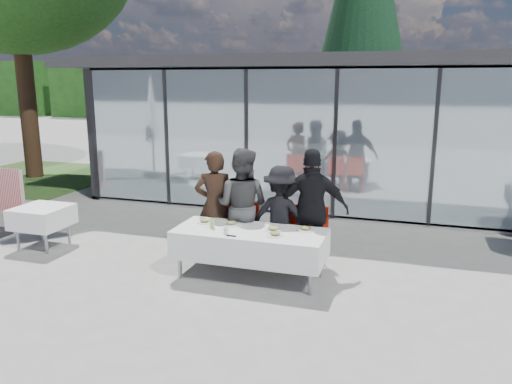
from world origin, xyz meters
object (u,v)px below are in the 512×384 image
at_px(diner_b, 242,206).
at_px(folded_eyeglasses, 231,236).
at_px(plate_d, 305,229).
at_px(juice_bottle, 212,224).
at_px(plate_a, 205,221).
at_px(plate_extra, 275,234).
at_px(diner_c, 281,217).
at_px(dining_table, 250,244).
at_px(diner_d, 312,210).
at_px(diner_chair_a, 218,225).
at_px(spare_table_left, 42,217).
at_px(diner_chair_c, 283,231).
at_px(diner_chair_d, 313,234).
at_px(plate_c, 273,229).
at_px(diner_a, 215,205).
at_px(plate_b, 231,224).
at_px(diner_chair_b, 244,228).

distance_m(diner_b, folded_eyeglasses, 1.04).
relative_size(plate_d, folded_eyeglasses, 1.80).
bearing_deg(juice_bottle, plate_a, 133.02).
relative_size(plate_a, plate_extra, 1.00).
bearing_deg(folded_eyeglasses, diner_c, 64.80).
xyz_separation_m(dining_table, juice_bottle, (-0.56, -0.10, 0.29)).
bearing_deg(diner_d, diner_chair_a, -13.53).
height_order(plate_a, spare_table_left, plate_a).
bearing_deg(spare_table_left, diner_c, 5.48).
xyz_separation_m(diner_b, spare_table_left, (-3.62, -0.41, -0.39)).
bearing_deg(spare_table_left, diner_b, 6.47).
distance_m(diner_d, plate_a, 1.69).
xyz_separation_m(plate_a, juice_bottle, (0.24, -0.25, 0.05)).
distance_m(diner_c, diner_chair_c, 0.30).
distance_m(diner_chair_c, plate_a, 1.28).
height_order(diner_chair_d, plate_extra, diner_chair_d).
bearing_deg(diner_c, plate_c, 96.44).
distance_m(dining_table, diner_d, 1.11).
bearing_deg(juice_bottle, diner_chair_a, 106.80).
bearing_deg(plate_c, diner_chair_d, 54.79).
bearing_deg(plate_a, plate_d, 2.70).
bearing_deg(juice_bottle, diner_chair_c, 44.05).
distance_m(dining_table, plate_d, 0.86).
height_order(diner_a, folded_eyeglasses, diner_a).
distance_m(dining_table, diner_b, 0.83).
bearing_deg(diner_chair_c, diner_chair_a, 180.00).
bearing_deg(spare_table_left, dining_table, -3.20).
bearing_deg(plate_b, plate_c, -6.09).
xyz_separation_m(dining_table, diner_b, (-0.35, 0.63, 0.40)).
height_order(diner_d, folded_eyeglasses, diner_d).
distance_m(plate_b, plate_extra, 0.84).
xyz_separation_m(diner_chair_b, plate_a, (-0.45, -0.59, 0.24)).
bearing_deg(plate_c, plate_a, 176.11).
height_order(diner_chair_d, plate_d, diner_chair_d).
bearing_deg(diner_c, diner_chair_a, -1.56).
distance_m(diner_c, juice_bottle, 1.14).
height_order(diner_b, plate_d, diner_b).
bearing_deg(plate_d, diner_chair_d, 88.28).
distance_m(diner_a, diner_chair_b, 0.61).
xyz_separation_m(diner_chair_b, diner_chair_d, (1.16, 0.00, 0.00)).
bearing_deg(plate_b, dining_table, -23.32).
xyz_separation_m(dining_table, diner_chair_a, (-0.82, 0.75, -0.00)).
bearing_deg(plate_a, diner_b, 46.71).
relative_size(diner_chair_a, spare_table_left, 1.13).
bearing_deg(plate_a, diner_a, 92.40).
bearing_deg(folded_eyeglasses, diner_chair_a, 120.59).
bearing_deg(diner_chair_a, diner_chair_b, 0.00).
height_order(diner_chair_d, plate_b, diner_chair_d).
bearing_deg(diner_chair_c, dining_table, -112.70).
distance_m(diner_d, plate_b, 1.27).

